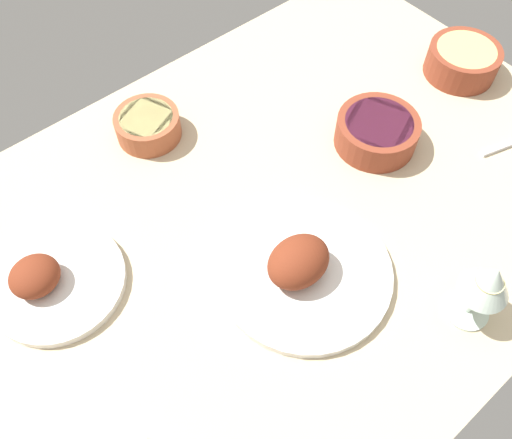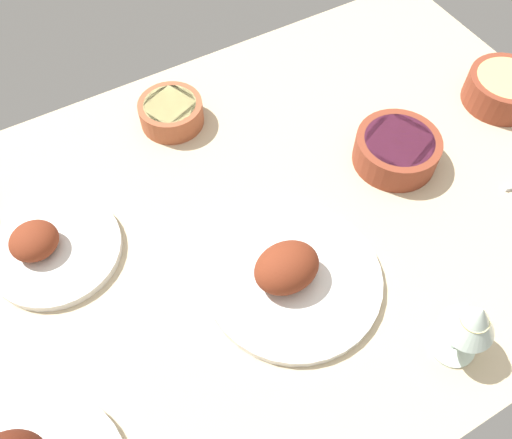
# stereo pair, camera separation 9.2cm
# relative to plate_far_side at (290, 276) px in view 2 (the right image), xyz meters

# --- Properties ---
(dining_table) EXTENTS (1.40, 0.90, 0.04)m
(dining_table) POSITION_rel_plate_far_side_xyz_m (-0.01, -0.12, -0.04)
(dining_table) COLOR #C6B28E
(dining_table) RESTS_ON ground
(plate_far_side) EXTENTS (0.29, 0.29, 0.08)m
(plate_far_side) POSITION_rel_plate_far_side_xyz_m (0.00, 0.00, 0.00)
(plate_far_side) COLOR silver
(plate_far_side) RESTS_ON dining_table
(plate_near_viewer) EXTENTS (0.22, 0.22, 0.07)m
(plate_near_viewer) POSITION_rel_plate_far_side_xyz_m (0.32, -0.25, -0.00)
(plate_near_viewer) COLOR silver
(plate_near_viewer) RESTS_ON dining_table
(bowl_onions) EXTENTS (0.16, 0.16, 0.06)m
(bowl_onions) POSITION_rel_plate_far_side_xyz_m (-0.31, -0.12, 0.01)
(bowl_onions) COLOR brown
(bowl_onions) RESTS_ON dining_table
(bowl_potatoes) EXTENTS (0.13, 0.13, 0.05)m
(bowl_potatoes) POSITION_rel_plate_far_side_xyz_m (0.02, -0.42, 0.01)
(bowl_potatoes) COLOR #A35133
(bowl_potatoes) RESTS_ON dining_table
(bowl_pasta) EXTENTS (0.15, 0.15, 0.06)m
(bowl_pasta) POSITION_rel_plate_far_side_xyz_m (-0.60, -0.14, 0.01)
(bowl_pasta) COLOR brown
(bowl_pasta) RESTS_ON dining_table
(wine_glass) EXTENTS (0.08, 0.08, 0.14)m
(wine_glass) POSITION_rel_plate_far_side_xyz_m (-0.16, 0.22, 0.08)
(wine_glass) COLOR silver
(wine_glass) RESTS_ON dining_table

